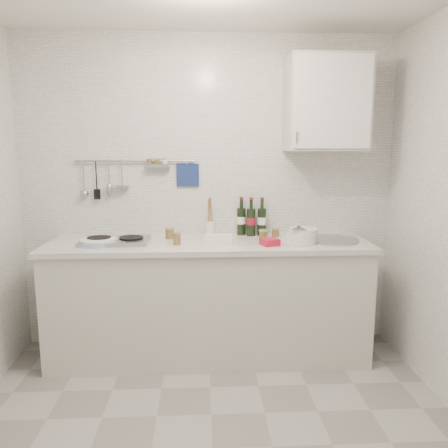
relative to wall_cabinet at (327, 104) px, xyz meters
name	(u,v)px	position (x,y,z in m)	size (l,w,h in m)	color
back_wall	(208,194)	(-0.90, 0.18, -0.70)	(3.00, 0.02, 2.50)	silver
counter	(210,303)	(-0.89, -0.12, -1.52)	(2.44, 0.64, 0.96)	#BAB8AC
wall_rail	(133,173)	(-1.50, 0.15, -0.52)	(0.98, 0.09, 0.34)	#93969B
wall_cabinet	(327,104)	(0.00, 0.00, 0.00)	(0.60, 0.38, 0.70)	#BAB8AC
plate_stack_hob	(97,242)	(-1.72, -0.17, -1.01)	(0.29, 0.28, 0.04)	#5176B8
plate_stack_sink	(301,236)	(-0.21, -0.18, -0.98)	(0.28, 0.26, 0.12)	white
wine_bottles	(251,216)	(-0.55, 0.12, -0.87)	(0.24, 0.12, 0.31)	black
butter_dish	(218,239)	(-0.83, -0.16, -1.00)	(0.21, 0.11, 0.06)	white
strawberry_punnet	(270,242)	(-0.45, -0.26, -1.01)	(0.12, 0.12, 0.05)	red
utensil_crock	(210,227)	(-0.88, 0.12, -0.96)	(0.08, 0.08, 0.32)	white
jar_a	(169,233)	(-1.20, 0.02, -0.99)	(0.07, 0.07, 0.09)	brown
jar_b	(276,232)	(-0.36, 0.05, -1.00)	(0.06, 0.06, 0.07)	brown
jar_c	(263,235)	(-0.48, -0.07, -0.99)	(0.07, 0.07, 0.08)	brown
jar_d	(177,238)	(-1.13, -0.21, -0.98)	(0.06, 0.06, 0.09)	brown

